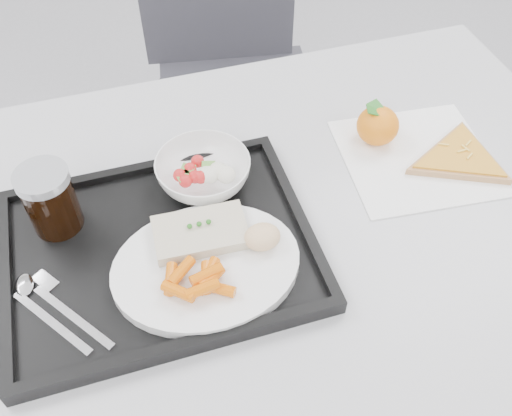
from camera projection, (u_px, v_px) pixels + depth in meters
The scene contains 14 objects.
table at pixel (260, 242), 0.95m from camera, with size 1.20×0.80×0.75m.
chair at pixel (230, 57), 1.55m from camera, with size 0.48×0.48×0.93m.
tray at pixel (160, 251), 0.85m from camera, with size 0.45×0.35×0.03m.
dinner_plate at pixel (206, 266), 0.81m from camera, with size 0.27×0.27×0.02m.
fish_fillet at pixel (201, 232), 0.83m from camera, with size 0.14×0.09×0.03m.
bread_roll at pixel (262, 237), 0.81m from camera, with size 0.07×0.06×0.03m.
salad_bowl at pixel (203, 172), 0.91m from camera, with size 0.15×0.15×0.05m.
cola_glass at pixel (50, 199), 0.83m from camera, with size 0.08×0.08×0.11m.
cutlery at pixel (48, 304), 0.78m from camera, with size 0.13×0.16×0.01m.
napkin at pixel (416, 157), 0.99m from camera, with size 0.27×0.26×0.00m.
tangerine at pixel (378, 125), 0.99m from camera, with size 0.08×0.08×0.07m.
pizza_slice at pixel (460, 158), 0.97m from camera, with size 0.21×0.21×0.02m.
carrot_pile at pixel (198, 280), 0.77m from camera, with size 0.10×0.08×0.03m.
salad_contents at pixel (206, 174), 0.89m from camera, with size 0.10×0.07×0.03m.
Camera 1 is at (-0.18, -0.25, 1.44)m, focal length 40.00 mm.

